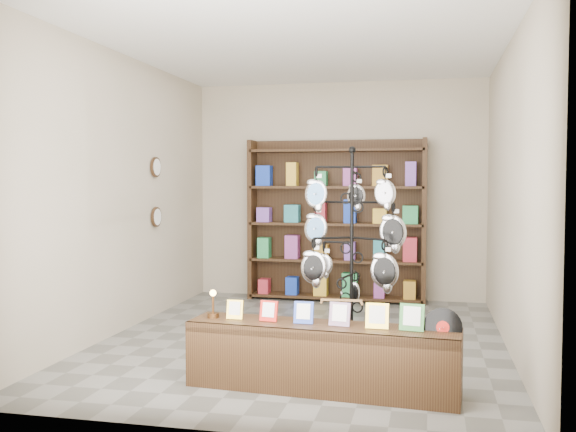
# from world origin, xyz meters

# --- Properties ---
(ground) EXTENTS (5.00, 5.00, 0.00)m
(ground) POSITION_xyz_m (0.00, 0.00, 0.00)
(ground) COLOR slate
(ground) RESTS_ON ground
(room_envelope) EXTENTS (5.00, 5.00, 5.00)m
(room_envelope) POSITION_xyz_m (0.00, 0.00, 1.85)
(room_envelope) COLOR #BEAE99
(room_envelope) RESTS_ON ground
(display_tree) EXTENTS (0.99, 0.83, 1.94)m
(display_tree) POSITION_xyz_m (0.57, -0.68, 1.12)
(display_tree) COLOR black
(display_tree) RESTS_ON ground
(front_shelf) EXTENTS (2.13, 0.60, 0.74)m
(front_shelf) POSITION_xyz_m (0.44, -1.54, 0.26)
(front_shelf) COLOR black
(front_shelf) RESTS_ON ground
(back_shelving) EXTENTS (2.42, 0.36, 2.20)m
(back_shelving) POSITION_xyz_m (0.00, 2.30, 1.03)
(back_shelving) COLOR black
(back_shelving) RESTS_ON ground
(wall_clocks) EXTENTS (0.03, 0.24, 0.84)m
(wall_clocks) POSITION_xyz_m (-1.97, 0.80, 1.50)
(wall_clocks) COLOR black
(wall_clocks) RESTS_ON ground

